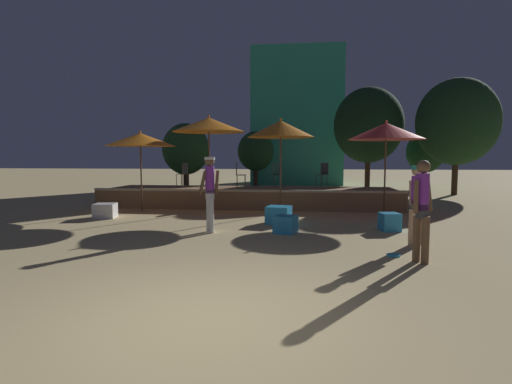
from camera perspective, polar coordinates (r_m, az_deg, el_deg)
ground_plane at (r=4.68m, az=-7.79°, el=-17.91°), size 120.00×120.00×0.00m
wooden_deck at (r=15.29m, az=-0.89°, el=-0.70°), size 10.95×3.02×0.72m
patio_umbrella_0 at (r=14.12m, az=-16.20°, el=7.20°), size 2.35×2.35×2.73m
patio_umbrella_1 at (r=13.11m, az=3.54°, el=8.96°), size 2.19×2.19×3.10m
patio_umbrella_2 at (r=13.28m, az=18.09°, el=8.23°), size 2.36×2.36×2.98m
patio_umbrella_3 at (r=13.60m, az=-6.77°, el=9.50°), size 2.45×2.45×3.23m
cube_seat_0 at (r=11.07m, az=3.26°, el=-3.28°), size 0.74×0.74×0.48m
cube_seat_1 at (r=10.49m, az=18.54°, el=-4.07°), size 0.52×0.52×0.45m
cube_seat_2 at (r=9.68m, az=4.26°, el=-4.63°), size 0.62×0.62×0.42m
cube_seat_3 at (r=12.94m, az=-20.75°, el=-2.51°), size 0.72×0.72×0.43m
person_0 at (r=7.40m, az=22.64°, el=-1.98°), size 0.43×0.37×1.77m
person_1 at (r=8.84m, az=21.88°, el=-1.25°), size 0.28×0.43×1.65m
person_2 at (r=9.73m, az=-6.61°, el=0.45°), size 0.50×0.35×1.84m
bistro_chair_0 at (r=15.71m, az=9.57°, el=2.83°), size 0.48×0.48×0.90m
bistro_chair_1 at (r=16.17m, az=-10.32°, el=2.87°), size 0.45×0.44×0.90m
bistro_chair_2 at (r=14.92m, az=3.12°, el=2.78°), size 0.44×0.44×0.90m
bistro_chair_3 at (r=15.05m, az=-2.50°, el=2.80°), size 0.42×0.41×0.90m
frisbee_disc at (r=7.89m, az=19.04°, el=-8.52°), size 0.25×0.25×0.03m
background_tree_0 at (r=25.60m, az=23.03°, el=5.24°), size 2.18×2.18×3.35m
background_tree_1 at (r=21.94m, az=26.78°, el=8.94°), size 3.82×3.82×5.67m
background_tree_2 at (r=20.33m, az=-10.00°, el=6.04°), size 2.32×2.32×3.53m
background_tree_3 at (r=24.67m, az=-0.06°, el=5.82°), size 2.21×2.21×3.44m
background_tree_4 at (r=22.49m, az=15.78°, el=9.16°), size 3.67×3.67×5.58m
distant_building at (r=28.76m, az=5.93°, el=10.35°), size 6.09×4.74×9.12m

